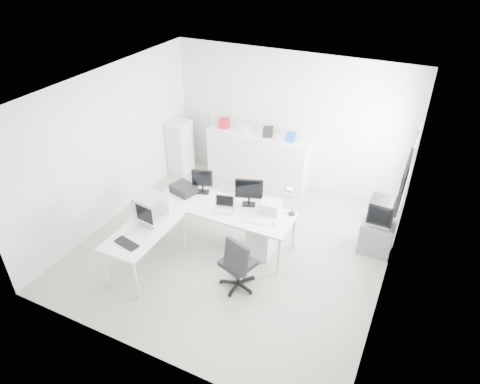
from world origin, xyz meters
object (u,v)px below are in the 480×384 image
at_px(laser_printer, 270,207).
at_px(crt_tv, 382,212).
at_px(main_desk, 224,225).
at_px(office_chair, 238,261).
at_px(lcd_monitor_small, 202,181).
at_px(filing_cabinet, 180,147).
at_px(side_desk, 146,248).
at_px(tv_cabinet, 376,237).
at_px(sideboard, 258,158).
at_px(lcd_monitor_large, 249,193).
at_px(laptop, 224,205).
at_px(drawer_pedestal, 262,238).
at_px(inkjet_printer, 184,189).
at_px(crt_monitor, 151,210).

relative_size(laser_printer, crt_tv, 0.66).
bearing_deg(crt_tv, main_desk, -159.25).
bearing_deg(laser_printer, main_desk, -167.59).
bearing_deg(office_chair, lcd_monitor_small, 157.23).
bearing_deg(filing_cabinet, main_desk, -42.01).
xyz_separation_m(side_desk, tv_cabinet, (3.28, 2.02, -0.08)).
bearing_deg(filing_cabinet, sideboard, 12.01).
bearing_deg(laser_printer, crt_tv, 18.70).
height_order(lcd_monitor_small, filing_cabinet, lcd_monitor_small).
relative_size(main_desk, crt_tv, 4.80).
height_order(lcd_monitor_large, crt_tv, lcd_monitor_large).
height_order(tv_cabinet, filing_cabinet, filing_cabinet).
distance_m(lcd_monitor_small, lcd_monitor_large, 0.90).
height_order(side_desk, lcd_monitor_small, lcd_monitor_small).
relative_size(laptop, tv_cabinet, 0.63).
xyz_separation_m(lcd_monitor_small, laptop, (0.60, -0.35, -0.11)).
relative_size(lcd_monitor_small, sideboard, 0.21).
bearing_deg(laptop, office_chair, -65.00).
distance_m(side_desk, laser_printer, 2.13).
distance_m(drawer_pedestal, filing_cabinet, 3.32).
bearing_deg(lcd_monitor_large, side_desk, -151.35).
distance_m(side_desk, inkjet_printer, 1.28).
xyz_separation_m(office_chair, sideboard, (-1.02, 3.09, 0.04)).
relative_size(lcd_monitor_large, laptop, 1.32).
bearing_deg(sideboard, drawer_pedestal, -64.53).
distance_m(crt_tv, sideboard, 3.08).
bearing_deg(laser_printer, lcd_monitor_large, 171.78).
relative_size(tv_cabinet, filing_cabinet, 0.49).
relative_size(inkjet_printer, crt_monitor, 1.02).
bearing_deg(main_desk, lcd_monitor_large, 35.54).
bearing_deg(inkjet_printer, drawer_pedestal, 13.81).
distance_m(lcd_monitor_small, office_chair, 1.73).
bearing_deg(filing_cabinet, drawer_pedestal, -33.22).
bearing_deg(filing_cabinet, side_desk, -67.65).
xyz_separation_m(main_desk, crt_monitor, (-0.85, -0.85, 0.58)).
bearing_deg(sideboard, side_desk, -98.72).
distance_m(main_desk, office_chair, 1.11).
xyz_separation_m(inkjet_printer, sideboard, (0.51, 2.13, -0.28)).
xyz_separation_m(main_desk, sideboard, (-0.34, 2.23, 0.17)).
relative_size(lcd_monitor_small, crt_monitor, 1.11).
bearing_deg(laser_printer, crt_monitor, -150.16).
distance_m(side_desk, crt_tv, 3.88).
relative_size(laptop, filing_cabinet, 0.31).
distance_m(drawer_pedestal, lcd_monitor_small, 1.44).
height_order(lcd_monitor_small, tv_cabinet, lcd_monitor_small).
bearing_deg(crt_monitor, tv_cabinet, 35.73).
bearing_deg(inkjet_printer, lcd_monitor_small, 42.22).
height_order(crt_monitor, filing_cabinet, filing_cabinet).
relative_size(office_chair, crt_tv, 2.03).
height_order(laser_printer, filing_cabinet, filing_cabinet).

